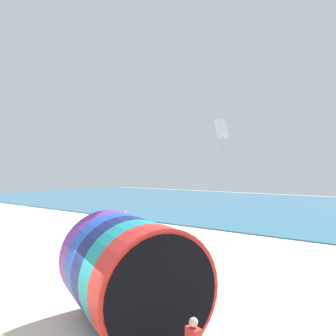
{
  "coord_description": "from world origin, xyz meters",
  "views": [
    {
      "loc": [
        7.25,
        -5.83,
        4.99
      ],
      "look_at": [
        0.05,
        3.65,
        5.04
      ],
      "focal_mm": 35.0,
      "sensor_mm": 36.0,
      "label": 1
    }
  ],
  "objects": [
    {
      "name": "kite_white_diamond",
      "position": [
        -4.32,
        16.06,
        7.99
      ],
      "size": [
        0.79,
        1.05,
        2.46
      ],
      "color": "white"
    },
    {
      "name": "giant_inflatable_tube",
      "position": [
        0.08,
        1.64,
        1.74
      ],
      "size": [
        5.5,
        4.97,
        3.47
      ],
      "color": "purple",
      "rests_on": "ground"
    },
    {
      "name": "bystander_mid_beach",
      "position": [
        -11.58,
        13.24,
        0.83
      ],
      "size": [
        0.36,
        0.42,
        1.64
      ],
      "color": "#383D56",
      "rests_on": "ground"
    }
  ]
}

